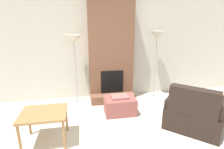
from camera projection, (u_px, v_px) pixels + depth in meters
The scene contains 7 objects.
wall_back at pixel (110, 50), 4.64m from camera, with size 8.06×0.06×2.60m, color beige.
fireplace at pixel (111, 54), 4.46m from camera, with size 1.13×0.60×2.60m.
ottoman at pixel (120, 105), 3.94m from camera, with size 0.68×0.50×0.43m.
armchair at pixel (194, 114), 3.40m from camera, with size 1.39×1.39×0.91m.
side_table at pixel (44, 116), 2.90m from camera, with size 0.74×0.61×0.56m.
floor_lamp_left at pixel (74, 43), 4.10m from camera, with size 0.37×0.37×1.72m.
floor_lamp_right at pixel (157, 39), 4.43m from camera, with size 0.37×0.37×1.79m.
Camera 1 is at (-0.75, -1.81, 1.98)m, focal length 28.00 mm.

